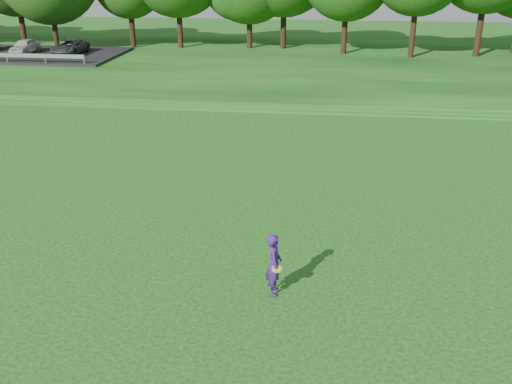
# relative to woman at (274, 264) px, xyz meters

# --- Properties ---
(ground) EXTENTS (140.00, 140.00, 0.00)m
(ground) POSITION_rel_woman_xyz_m (-4.46, -0.03, -0.90)
(ground) COLOR #0B3C0E
(ground) RESTS_ON ground
(berm) EXTENTS (130.00, 30.00, 0.60)m
(berm) POSITION_rel_woman_xyz_m (-4.46, 33.97, -0.60)
(berm) COLOR #0B3C0E
(berm) RESTS_ON ground
(walking_path) EXTENTS (130.00, 1.60, 0.04)m
(walking_path) POSITION_rel_woman_xyz_m (-4.46, 19.97, -0.88)
(walking_path) COLOR gray
(walking_path) RESTS_ON ground
(woman) EXTENTS (0.53, 0.75, 1.80)m
(woman) POSITION_rel_woman_xyz_m (0.00, 0.00, 0.00)
(woman) COLOR #3B1767
(woman) RESTS_ON ground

